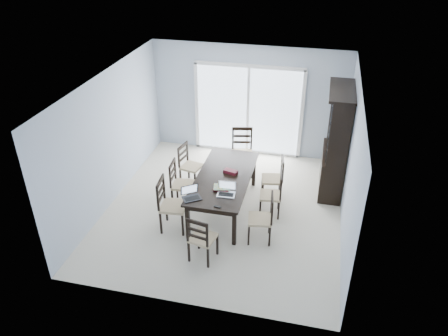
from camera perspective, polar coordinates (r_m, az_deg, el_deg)
The scene contains 24 objects.
floor at distance 8.66m, azimuth -0.02°, elevation -5.33°, with size 5.00×5.00×0.00m, color #EEE3CC.
ceiling at distance 7.46m, azimuth -0.02°, elevation 11.15°, with size 5.00×5.00×0.00m, color white.
back_wall at distance 10.21m, azimuth 3.22°, elevation 8.70°, with size 4.50×0.02×2.60m, color #A8B5C8.
wall_left at distance 8.71m, azimuth -14.61°, elevation 3.79°, with size 0.02×5.00×2.60m, color #A8B5C8.
wall_right at distance 7.84m, azimuth 16.20°, elevation 0.44°, with size 0.02×5.00×2.60m, color #A8B5C8.
balcony at distance 11.65m, azimuth 3.92°, elevation 4.28°, with size 4.50×2.00×0.10m, color gray.
railing at distance 12.32m, azimuth 4.81°, elevation 8.77°, with size 4.50×0.06×1.10m, color #99999E.
dining_table at distance 8.29m, azimuth -0.02°, elevation -1.54°, with size 1.00×2.20×0.75m.
china_hutch at distance 9.04m, azimuth 14.45°, elevation 3.18°, with size 0.50×1.38×2.20m.
sliding_door at distance 10.27m, azimuth 3.16°, elevation 7.55°, with size 2.52×0.05×2.18m.
chair_left_near at distance 7.89m, azimuth -7.37°, elevation -4.06°, with size 0.50×0.48×1.19m.
chair_left_mid at distance 8.56m, azimuth -6.00°, elevation -1.42°, with size 0.44×0.43×1.08m.
chair_left_far at distance 9.22m, azimuth -4.79°, elevation 0.99°, with size 0.48×0.47×1.04m.
chair_right_near at distance 7.61m, azimuth 5.43°, elevation -5.92°, with size 0.47×0.46×1.07m.
chair_right_mid at distance 8.28m, azimuth 6.69°, elevation -2.89°, with size 0.44×0.43×1.03m.
chair_right_far at distance 8.77m, azimuth 6.90°, elevation -0.74°, with size 0.47×0.46×1.05m.
chair_end_near at distance 7.14m, azimuth -3.12°, elevation -8.73°, with size 0.46×0.47×1.04m.
chair_end_far at distance 9.60m, azimuth 2.38°, elevation 2.89°, with size 0.54×0.55×1.20m.
laptop_dark at distance 7.61m, azimuth -4.23°, elevation -3.68°, with size 0.38×0.36×0.22m.
laptop_silver at distance 7.69m, azimuth 0.28°, elevation -3.19°, with size 0.33×0.24×0.22m.
book_stack at distance 7.87m, azimuth -0.35°, elevation -2.58°, with size 0.33×0.28×0.05m.
cell_phone at distance 7.41m, azimuth -0.86°, elevation -5.08°, with size 0.12×0.05×0.01m, color black.
game_box at distance 8.34m, azimuth 0.86°, elevation -0.47°, with size 0.26×0.13×0.06m, color #4E0F1E.
hot_tub at distance 11.35m, azimuth 2.66°, elevation 6.34°, with size 1.80×1.62×0.89m.
Camera 1 is at (1.61, -6.86, 5.04)m, focal length 35.00 mm.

